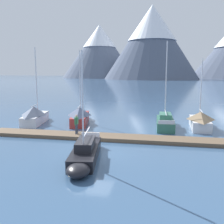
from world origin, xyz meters
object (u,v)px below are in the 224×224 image
(sailboat_mid_dock_port, at_px, (85,153))
(person_on_dock, at_px, (76,123))
(sailboat_far_berth, at_px, (200,120))
(sailboat_second_berth, at_px, (80,115))
(sailboat_mid_dock_starboard, at_px, (165,121))
(sailboat_nearest_berth, at_px, (36,115))

(sailboat_mid_dock_port, xyz_separation_m, person_on_dock, (-2.56, 5.63, 0.75))
(sailboat_far_berth, bearing_deg, person_on_dock, -150.53)
(sailboat_mid_dock_port, bearing_deg, sailboat_far_berth, 54.67)
(sailboat_second_berth, relative_size, person_on_dock, 4.71)
(sailboat_mid_dock_port, height_order, sailboat_mid_dock_starboard, sailboat_mid_dock_starboard)
(sailboat_mid_dock_starboard, bearing_deg, sailboat_second_berth, -179.72)
(person_on_dock, bearing_deg, sailboat_mid_dock_port, -65.57)
(sailboat_second_berth, relative_size, sailboat_mid_dock_port, 1.16)
(sailboat_mid_dock_starboard, distance_m, sailboat_far_berth, 3.44)
(sailboat_nearest_berth, xyz_separation_m, sailboat_mid_dock_starboard, (13.97, 1.15, -0.33))
(sailboat_second_berth, relative_size, sailboat_far_berth, 1.15)
(sailboat_second_berth, distance_m, person_on_dock, 6.21)
(sailboat_nearest_berth, height_order, sailboat_mid_dock_starboard, sailboat_mid_dock_starboard)
(sailboat_nearest_berth, relative_size, sailboat_mid_dock_port, 1.20)
(sailboat_nearest_berth, relative_size, sailboat_far_berth, 1.19)
(sailboat_mid_dock_port, relative_size, sailboat_mid_dock_starboard, 0.79)
(sailboat_nearest_berth, bearing_deg, person_on_dock, -36.82)
(sailboat_nearest_berth, distance_m, sailboat_far_berth, 17.45)
(sailboat_nearest_berth, distance_m, sailboat_mid_dock_starboard, 14.02)
(sailboat_mid_dock_port, distance_m, sailboat_mid_dock_starboard, 12.63)
(sailboat_nearest_berth, bearing_deg, sailboat_mid_dock_starboard, 4.71)
(sailboat_second_berth, distance_m, sailboat_mid_dock_port, 12.35)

